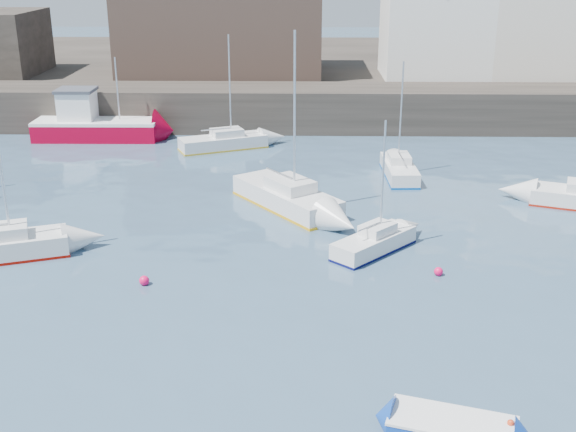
{
  "coord_description": "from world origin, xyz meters",
  "views": [
    {
      "loc": [
        0.6,
        -17.32,
        12.3
      ],
      "look_at": [
        0.0,
        12.0,
        1.5
      ],
      "focal_mm": 45.0,
      "sensor_mm": 36.0,
      "label": 1
    }
  ],
  "objects_px": {
    "blue_dinghy": "(452,429)",
    "fishing_boat": "(93,123)",
    "sailboat_f": "(399,169)",
    "buoy_mid": "(438,275)",
    "sailboat_c": "(374,242)",
    "sailboat_h": "(224,142)",
    "buoy_near": "(145,285)",
    "sailboat_b": "(287,197)",
    "buoy_far": "(323,217)"
  },
  "relations": [
    {
      "from": "sailboat_f",
      "to": "sailboat_h",
      "type": "distance_m",
      "value": 12.36
    },
    {
      "from": "sailboat_b",
      "to": "sailboat_c",
      "type": "distance_m",
      "value": 6.88
    },
    {
      "from": "blue_dinghy",
      "to": "fishing_boat",
      "type": "bearing_deg",
      "value": 119.57
    },
    {
      "from": "buoy_near",
      "to": "blue_dinghy",
      "type": "bearing_deg",
      "value": -42.52
    },
    {
      "from": "sailboat_b",
      "to": "buoy_far",
      "type": "relative_size",
      "value": 21.94
    },
    {
      "from": "sailboat_h",
      "to": "buoy_near",
      "type": "height_order",
      "value": "sailboat_h"
    },
    {
      "from": "blue_dinghy",
      "to": "sailboat_b",
      "type": "xyz_separation_m",
      "value": [
        -4.8,
        18.54,
        0.22
      ]
    },
    {
      "from": "blue_dinghy",
      "to": "buoy_near",
      "type": "height_order",
      "value": "blue_dinghy"
    },
    {
      "from": "blue_dinghy",
      "to": "sailboat_f",
      "type": "distance_m",
      "value": 24.12
    },
    {
      "from": "sailboat_f",
      "to": "buoy_near",
      "type": "distance_m",
      "value": 18.85
    },
    {
      "from": "fishing_boat",
      "to": "sailboat_h",
      "type": "xyz_separation_m",
      "value": [
        9.32,
        -2.64,
        -0.6
      ]
    },
    {
      "from": "blue_dinghy",
      "to": "sailboat_b",
      "type": "bearing_deg",
      "value": 104.53
    },
    {
      "from": "sailboat_h",
      "to": "buoy_near",
      "type": "bearing_deg",
      "value": -92.66
    },
    {
      "from": "sailboat_b",
      "to": "buoy_mid",
      "type": "relative_size",
      "value": 24.52
    },
    {
      "from": "fishing_boat",
      "to": "sailboat_f",
      "type": "xyz_separation_m",
      "value": [
        20.13,
        -8.63,
        -0.62
      ]
    },
    {
      "from": "sailboat_c",
      "to": "buoy_mid",
      "type": "height_order",
      "value": "sailboat_c"
    },
    {
      "from": "sailboat_c",
      "to": "buoy_mid",
      "type": "bearing_deg",
      "value": -45.59
    },
    {
      "from": "sailboat_c",
      "to": "sailboat_f",
      "type": "height_order",
      "value": "sailboat_f"
    },
    {
      "from": "fishing_boat",
      "to": "buoy_mid",
      "type": "bearing_deg",
      "value": -47.97
    },
    {
      "from": "buoy_far",
      "to": "sailboat_f",
      "type": "bearing_deg",
      "value": 56.45
    },
    {
      "from": "buoy_near",
      "to": "sailboat_c",
      "type": "bearing_deg",
      "value": 20.82
    },
    {
      "from": "sailboat_f",
      "to": "buoy_near",
      "type": "bearing_deg",
      "value": -128.67
    },
    {
      "from": "fishing_boat",
      "to": "buoy_far",
      "type": "height_order",
      "value": "fishing_boat"
    },
    {
      "from": "buoy_mid",
      "to": "fishing_boat",
      "type": "bearing_deg",
      "value": 132.03
    },
    {
      "from": "fishing_boat",
      "to": "buoy_near",
      "type": "distance_m",
      "value": 24.82
    },
    {
      "from": "sailboat_c",
      "to": "sailboat_h",
      "type": "relative_size",
      "value": 0.78
    },
    {
      "from": "buoy_mid",
      "to": "sailboat_h",
      "type": "bearing_deg",
      "value": 118.69
    },
    {
      "from": "sailboat_c",
      "to": "sailboat_h",
      "type": "height_order",
      "value": "sailboat_h"
    },
    {
      "from": "fishing_boat",
      "to": "sailboat_f",
      "type": "distance_m",
      "value": 21.91
    },
    {
      "from": "buoy_near",
      "to": "sailboat_b",
      "type": "bearing_deg",
      "value": 59.62
    },
    {
      "from": "blue_dinghy",
      "to": "fishing_boat",
      "type": "distance_m",
      "value": 37.59
    },
    {
      "from": "sailboat_c",
      "to": "buoy_mid",
      "type": "xyz_separation_m",
      "value": [
        2.37,
        -2.42,
        -0.44
      ]
    },
    {
      "from": "sailboat_f",
      "to": "buoy_mid",
      "type": "relative_size",
      "value": 18.06
    },
    {
      "from": "sailboat_c",
      "to": "sailboat_h",
      "type": "distance_m",
      "value": 19.08
    },
    {
      "from": "blue_dinghy",
      "to": "buoy_far",
      "type": "xyz_separation_m",
      "value": [
        -3.01,
        17.15,
        -0.36
      ]
    },
    {
      "from": "sailboat_b",
      "to": "fishing_boat",
      "type": "bearing_deg",
      "value": 134.17
    },
    {
      "from": "sailboat_c",
      "to": "buoy_near",
      "type": "bearing_deg",
      "value": -159.18
    },
    {
      "from": "sailboat_f",
      "to": "buoy_mid",
      "type": "distance_m",
      "value": 13.6
    },
    {
      "from": "sailboat_f",
      "to": "buoy_mid",
      "type": "height_order",
      "value": "sailboat_f"
    },
    {
      "from": "sailboat_b",
      "to": "sailboat_h",
      "type": "bearing_deg",
      "value": 111.04
    },
    {
      "from": "blue_dinghy",
      "to": "sailboat_c",
      "type": "distance_m",
      "value": 12.92
    },
    {
      "from": "blue_dinghy",
      "to": "sailboat_c",
      "type": "bearing_deg",
      "value": 93.93
    },
    {
      "from": "blue_dinghy",
      "to": "buoy_far",
      "type": "relative_size",
      "value": 8.98
    },
    {
      "from": "fishing_boat",
      "to": "buoy_near",
      "type": "xyz_separation_m",
      "value": [
        8.35,
        -23.34,
        -1.08
      ]
    },
    {
      "from": "fishing_boat",
      "to": "buoy_near",
      "type": "relative_size",
      "value": 21.49
    },
    {
      "from": "fishing_boat",
      "to": "buoy_mid",
      "type": "xyz_separation_m",
      "value": [
        20.03,
        -22.22,
        -1.08
      ]
    },
    {
      "from": "sailboat_f",
      "to": "sailboat_h",
      "type": "relative_size",
      "value": 0.89
    },
    {
      "from": "sailboat_h",
      "to": "buoy_near",
      "type": "distance_m",
      "value": 20.73
    },
    {
      "from": "blue_dinghy",
      "to": "buoy_mid",
      "type": "bearing_deg",
      "value": 81.92
    },
    {
      "from": "buoy_far",
      "to": "blue_dinghy",
      "type": "bearing_deg",
      "value": -80.06
    }
  ]
}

